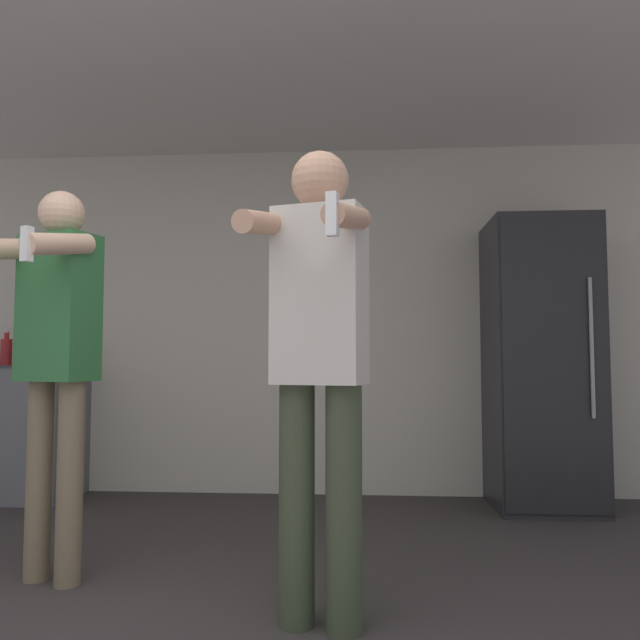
{
  "coord_description": "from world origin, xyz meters",
  "views": [
    {
      "loc": [
        0.73,
        -1.42,
        0.96
      ],
      "look_at": [
        0.56,
        0.89,
        1.12
      ],
      "focal_mm": 35.0,
      "sensor_mm": 36.0,
      "label": 1
    }
  ],
  "objects_px": {
    "bottle_clear_vodka": "(62,347)",
    "person_man_side": "(56,341)",
    "bottle_amber_bourbon": "(24,352)",
    "bottle_tall_gin": "(6,351)",
    "person_woman_foreground": "(319,350)",
    "refrigerator": "(541,363)"
  },
  "relations": [
    {
      "from": "refrigerator",
      "to": "bottle_clear_vodka",
      "type": "relative_size",
      "value": 5.96
    },
    {
      "from": "bottle_clear_vodka",
      "to": "person_man_side",
      "type": "bearing_deg",
      "value": -64.22
    },
    {
      "from": "bottle_tall_gin",
      "to": "bottle_clear_vodka",
      "type": "height_order",
      "value": "bottle_clear_vodka"
    },
    {
      "from": "bottle_tall_gin",
      "to": "person_woman_foreground",
      "type": "distance_m",
      "value": 3.2
    },
    {
      "from": "bottle_clear_vodka",
      "to": "person_woman_foreground",
      "type": "relative_size",
      "value": 0.18
    },
    {
      "from": "bottle_amber_bourbon",
      "to": "bottle_tall_gin",
      "type": "bearing_deg",
      "value": -180.0
    },
    {
      "from": "person_man_side",
      "to": "bottle_amber_bourbon",
      "type": "bearing_deg",
      "value": 123.22
    },
    {
      "from": "refrigerator",
      "to": "bottle_tall_gin",
      "type": "bearing_deg",
      "value": 178.34
    },
    {
      "from": "refrigerator",
      "to": "bottle_clear_vodka",
      "type": "distance_m",
      "value": 3.36
    },
    {
      "from": "bottle_amber_bourbon",
      "to": "bottle_tall_gin",
      "type": "xyz_separation_m",
      "value": [
        -0.13,
        -0.0,
        0.01
      ]
    },
    {
      "from": "refrigerator",
      "to": "person_woman_foreground",
      "type": "xyz_separation_m",
      "value": [
        -1.34,
        -1.96,
        0.05
      ]
    },
    {
      "from": "bottle_clear_vodka",
      "to": "person_man_side",
      "type": "relative_size",
      "value": 0.18
    },
    {
      "from": "refrigerator",
      "to": "bottle_amber_bourbon",
      "type": "xyz_separation_m",
      "value": [
        -3.65,
        0.11,
        0.08
      ]
    },
    {
      "from": "person_woman_foreground",
      "to": "person_man_side",
      "type": "height_order",
      "value": "person_woman_foreground"
    },
    {
      "from": "bottle_amber_bourbon",
      "to": "person_man_side",
      "type": "height_order",
      "value": "person_man_side"
    },
    {
      "from": "bottle_clear_vodka",
      "to": "person_woman_foreground",
      "type": "height_order",
      "value": "person_woman_foreground"
    },
    {
      "from": "refrigerator",
      "to": "bottle_amber_bourbon",
      "type": "relative_size",
      "value": 7.22
    },
    {
      "from": "bottle_amber_bourbon",
      "to": "bottle_tall_gin",
      "type": "distance_m",
      "value": 0.13
    },
    {
      "from": "bottle_clear_vodka",
      "to": "person_woman_foreground",
      "type": "distance_m",
      "value": 2.89
    },
    {
      "from": "bottle_amber_bourbon",
      "to": "person_woman_foreground",
      "type": "height_order",
      "value": "person_woman_foreground"
    },
    {
      "from": "bottle_tall_gin",
      "to": "bottle_amber_bourbon",
      "type": "bearing_deg",
      "value": 0.0
    },
    {
      "from": "bottle_amber_bourbon",
      "to": "bottle_clear_vodka",
      "type": "xyz_separation_m",
      "value": [
        0.29,
        0.0,
        0.03
      ]
    }
  ]
}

